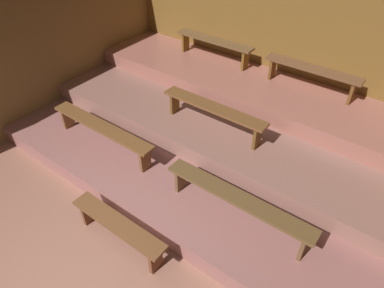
# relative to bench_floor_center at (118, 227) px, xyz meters

# --- Properties ---
(ground) EXTENTS (7.13, 6.18, 0.08)m
(ground) POSITION_rel_bench_floor_center_xyz_m (-0.16, 1.62, -0.38)
(ground) COLOR #9A6653
(wall_back) EXTENTS (7.13, 0.06, 2.61)m
(wall_back) POSITION_rel_bench_floor_center_xyz_m (-0.16, 4.34, 0.96)
(wall_back) COLOR brown
(wall_back) RESTS_ON ground
(wall_left) EXTENTS (0.06, 6.18, 2.61)m
(wall_left) POSITION_rel_bench_floor_center_xyz_m (-3.35, 1.62, 0.96)
(wall_left) COLOR brown
(wall_left) RESTS_ON ground
(platform_lower) EXTENTS (6.33, 4.01, 0.28)m
(platform_lower) POSITION_rel_bench_floor_center_xyz_m (-0.16, 2.31, -0.20)
(platform_lower) COLOR #98605B
(platform_lower) RESTS_ON ground
(platform_middle) EXTENTS (6.33, 2.72, 0.28)m
(platform_middle) POSITION_rel_bench_floor_center_xyz_m (-0.16, 2.96, 0.08)
(platform_middle) COLOR #936458
(platform_middle) RESTS_ON platform_lower
(platform_upper) EXTENTS (6.33, 1.45, 0.28)m
(platform_upper) POSITION_rel_bench_floor_center_xyz_m (-0.16, 3.59, 0.37)
(platform_upper) COLOR #A36255
(platform_upper) RESTS_ON platform_middle
(bench_floor_center) EXTENTS (1.50, 0.26, 0.43)m
(bench_floor_center) POSITION_rel_bench_floor_center_xyz_m (0.00, 0.00, 0.00)
(bench_floor_center) COLOR brown
(bench_floor_center) RESTS_ON ground
(bench_lower_left) EXTENTS (2.11, 0.26, 0.43)m
(bench_lower_left) POSITION_rel_bench_floor_center_xyz_m (-1.44, 1.07, 0.30)
(bench_lower_left) COLOR brown
(bench_lower_left) RESTS_ON platform_lower
(bench_lower_right) EXTENTS (2.11, 0.26, 0.43)m
(bench_lower_right) POSITION_rel_bench_floor_center_xyz_m (1.12, 1.07, 0.30)
(bench_lower_right) COLOR brown
(bench_lower_right) RESTS_ON platform_lower
(bench_middle_center) EXTENTS (1.86, 0.26, 0.43)m
(bench_middle_center) POSITION_rel_bench_floor_center_xyz_m (-0.06, 2.27, 0.57)
(bench_middle_center) COLOR brown
(bench_middle_center) RESTS_ON platform_middle
(bench_upper_left) EXTENTS (1.70, 0.26, 0.43)m
(bench_upper_left) POSITION_rel_bench_floor_center_xyz_m (-1.18, 3.93, 0.85)
(bench_upper_left) COLOR brown
(bench_upper_left) RESTS_ON platform_upper
(bench_upper_right) EXTENTS (1.70, 0.26, 0.43)m
(bench_upper_right) POSITION_rel_bench_floor_center_xyz_m (0.86, 3.93, 0.85)
(bench_upper_right) COLOR brown
(bench_upper_right) RESTS_ON platform_upper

